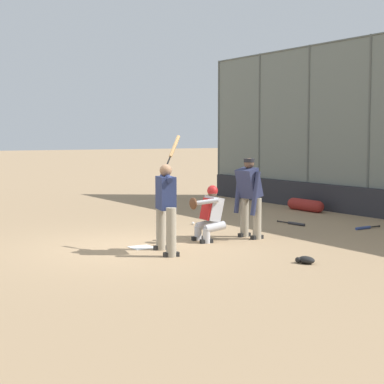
% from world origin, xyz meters
% --- Properties ---
extents(ground_plane, '(160.00, 160.00, 0.00)m').
position_xyz_m(ground_plane, '(0.00, 0.00, 0.00)').
color(ground_plane, '#9E7F5B').
extents(home_plate_marker, '(0.43, 0.43, 0.01)m').
position_xyz_m(home_plate_marker, '(0.00, 0.00, 0.01)').
color(home_plate_marker, white).
rests_on(home_plate_marker, ground_plane).
extents(batter_at_plate, '(0.90, 0.80, 2.16)m').
position_xyz_m(batter_at_plate, '(-0.73, -0.12, 0.89)').
color(batter_at_plate, gray).
rests_on(batter_at_plate, ground_plane).
extents(catcher_behind_plate, '(0.62, 0.75, 1.15)m').
position_xyz_m(catcher_behind_plate, '(-0.04, -1.52, 0.59)').
color(catcher_behind_plate, '#B7B7BC').
rests_on(catcher_behind_plate, ground_plane).
extents(umpire_home, '(0.68, 0.45, 1.69)m').
position_xyz_m(umpire_home, '(-0.15, -2.46, 0.91)').
color(umpire_home, gray).
rests_on(umpire_home, ground_plane).
extents(spare_bat_by_padding, '(0.09, 0.82, 0.07)m').
position_xyz_m(spare_bat_by_padding, '(-0.53, -5.52, 0.03)').
color(spare_bat_by_padding, black).
rests_on(spare_bat_by_padding, ground_plane).
extents(spare_bat_third_base_side, '(0.89, 0.16, 0.07)m').
position_xyz_m(spare_bat_third_base_side, '(0.88, -4.59, 0.03)').
color(spare_bat_third_base_side, black).
rests_on(spare_bat_third_base_side, ground_plane).
extents(spare_bat_first_base_side, '(0.77, 0.50, 0.07)m').
position_xyz_m(spare_bat_first_base_side, '(3.70, -3.99, 0.03)').
color(spare_bat_first_base_side, black).
rests_on(spare_bat_first_base_side, ground_plane).
extents(fielding_glove_on_dirt, '(0.34, 0.26, 0.12)m').
position_xyz_m(fielding_glove_on_dirt, '(-2.81, -1.66, 0.06)').
color(fielding_glove_on_dirt, black).
rests_on(fielding_glove_on_dirt, ground_plane).
extents(baseball_loose, '(0.07, 0.07, 0.07)m').
position_xyz_m(baseball_loose, '(2.18, -2.51, 0.04)').
color(baseball_loose, white).
rests_on(baseball_loose, ground_plane).
extents(equipment_bag_dugout_side, '(1.39, 0.34, 0.34)m').
position_xyz_m(equipment_bag_dugout_side, '(2.91, -6.76, 0.17)').
color(equipment_bag_dugout_side, maroon).
rests_on(equipment_bag_dugout_side, ground_plane).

